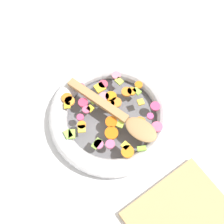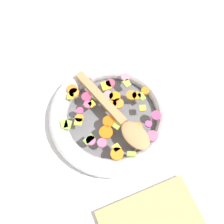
% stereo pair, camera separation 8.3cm
% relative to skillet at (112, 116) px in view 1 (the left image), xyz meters
% --- Properties ---
extents(ground_plane, '(4.00, 4.00, 0.00)m').
position_rel_skillet_xyz_m(ground_plane, '(0.00, 0.00, -0.02)').
color(ground_plane, silver).
extents(skillet, '(0.35, 0.35, 0.05)m').
position_rel_skillet_xyz_m(skillet, '(0.00, 0.00, 0.00)').
color(skillet, slate).
rests_on(skillet, ground_plane).
extents(chopped_vegetables, '(0.26, 0.26, 0.01)m').
position_rel_skillet_xyz_m(chopped_vegetables, '(-0.00, 0.00, 0.03)').
color(chopped_vegetables, orange).
rests_on(chopped_vegetables, skillet).
extents(wooden_spoon, '(0.12, 0.28, 0.01)m').
position_rel_skillet_xyz_m(wooden_spoon, '(0.01, -0.03, 0.04)').
color(wooden_spoon, '#A87F51').
rests_on(wooden_spoon, chopped_vegetables).
extents(cutting_board, '(0.24, 0.18, 0.02)m').
position_rel_skillet_xyz_m(cutting_board, '(-0.02, -0.31, -0.01)').
color(cutting_board, tan).
rests_on(cutting_board, ground_plane).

